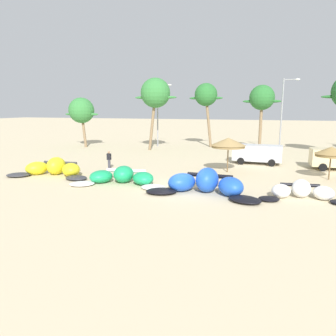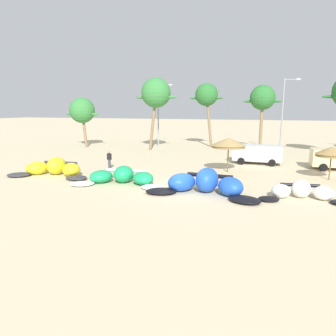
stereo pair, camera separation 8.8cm
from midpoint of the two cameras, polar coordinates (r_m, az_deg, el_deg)
The scene contains 15 objects.
ground_plane at distance 21.41m, azimuth 2.26°, elevation -3.82°, with size 260.00×260.00×0.00m, color beige.
kite_far_left at distance 27.23m, azimuth -19.82°, elevation -0.10°, with size 7.21×3.64×1.44m.
kite_left at distance 23.07m, azimuth -8.23°, elevation -1.64°, with size 7.32×3.76×1.23m.
kite_left_of_center at distance 20.34m, azimuth 6.91°, elevation -2.90°, with size 7.61×3.71×1.60m.
kite_center at distance 20.71m, azimuth 23.18°, elevation -3.98°, with size 5.50×2.81×1.12m.
beach_umbrella_near_van at distance 27.08m, azimuth 10.98°, elevation 4.52°, with size 2.94×2.94×2.95m.
beach_umbrella_middle at distance 26.75m, azimuth 27.56°, elevation 2.63°, with size 2.35×2.35×2.54m.
parked_car_second at distance 32.09m, azimuth 15.81°, elevation 2.68°, with size 4.69×2.44×1.84m.
person_near_kites at distance 28.67m, azimuth -10.48°, elevation 1.43°, with size 0.36×0.24×1.62m.
palm_leftmost at distance 45.72m, azimuth -15.22°, elevation 9.96°, with size 5.24×3.49×6.81m.
palm_left at distance 40.75m, azimuth -2.14°, elevation 13.32°, with size 5.60×3.73×9.12m.
palm_left_of_gap at distance 44.78m, azimuth 7.06°, elevation 12.89°, with size 4.69×3.13×8.76m.
palm_center_left at distance 40.76m, azimuth 16.79°, elevation 11.95°, with size 4.53×3.02×8.15m.
lamppost_west at distance 44.44m, azimuth -1.49°, elevation 10.13°, with size 2.12×0.24×8.61m.
lamppost_west_center at distance 41.61m, azimuth 20.27°, elevation 9.60°, with size 1.93×0.24×8.89m.
Camera 2 is at (5.68, -19.92, 5.41)m, focal length 33.71 mm.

